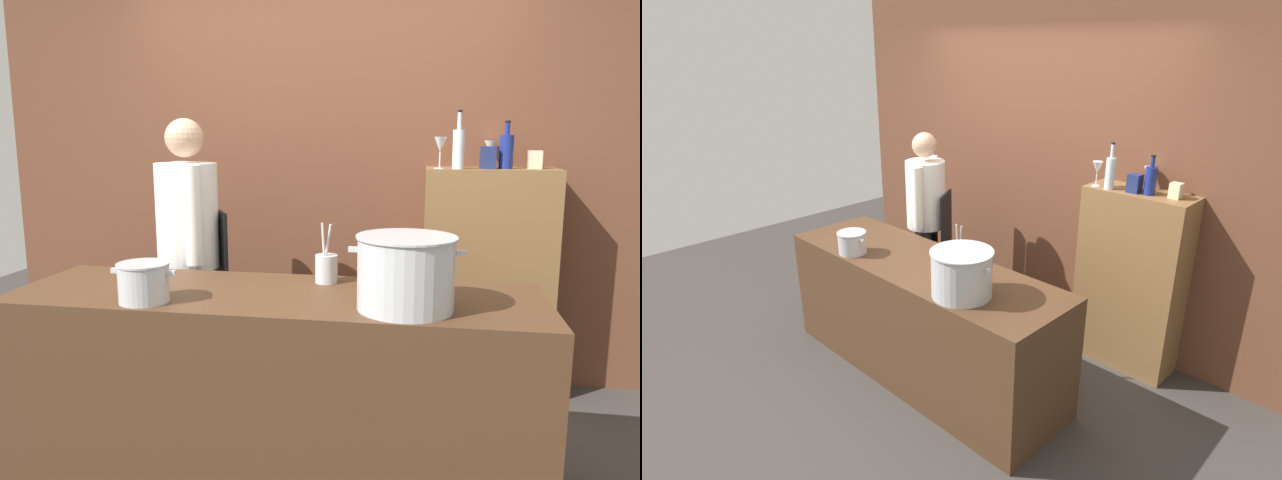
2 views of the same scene
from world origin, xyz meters
The scene contains 13 objects.
brick_back_panel centered at (0.00, 1.40, 1.50)m, with size 4.40×0.10×3.00m, color brown.
prep_counter centered at (0.00, 0.00, 0.45)m, with size 2.29×0.70×0.90m, color #472D1C.
bar_cabinet centered at (1.01, 1.19, 0.69)m, with size 0.76×0.32×1.38m, color brown.
chef centered at (-0.66, 0.66, 0.96)m, with size 0.41×0.47×1.66m.
stockpot_large centered at (0.56, -0.15, 1.05)m, with size 0.45×0.39×0.29m.
stockpot_small centered at (-0.49, -0.23, 0.98)m, with size 0.28×0.21×0.16m.
utensil_crock centered at (0.19, 0.21, 0.97)m, with size 0.10×0.10×0.28m.
wine_bottle_clear centered at (0.81, 1.10, 1.50)m, with size 0.07×0.07×0.33m.
wine_bottle_cobalt centered at (1.08, 1.16, 1.48)m, with size 0.08×0.08×0.27m.
wine_glass_tall centered at (0.71, 1.09, 1.51)m, with size 0.07×0.07×0.18m.
wine_glass_wide centered at (1.01, 1.29, 1.49)m, with size 0.08×0.08×0.16m.
spice_tin_navy centered at (0.98, 1.14, 1.44)m, with size 0.09×0.09×0.13m, color navy.
spice_tin_cream centered at (1.25, 1.19, 1.43)m, with size 0.07×0.07×0.10m, color beige.
Camera 1 is at (0.62, -2.40, 1.58)m, focal length 33.14 mm.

